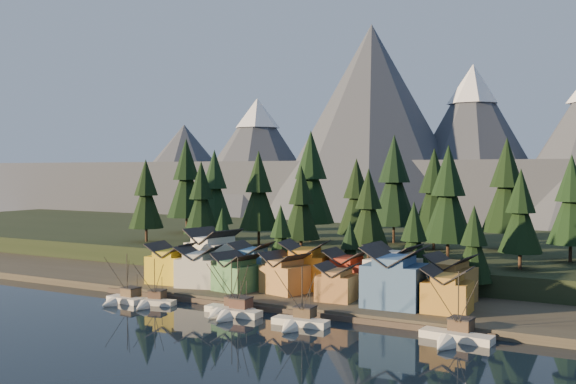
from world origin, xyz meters
The scene contains 44 objects.
ground centered at (0.00, 0.00, 0.00)m, with size 500.00×500.00×0.00m, color black.
shore_strip centered at (0.00, 40.00, 0.75)m, with size 400.00×50.00×1.50m, color #363027.
hillside centered at (0.00, 90.00, 3.00)m, with size 420.00×100.00×6.00m, color black.
dock centered at (0.00, 16.50, 0.50)m, with size 80.00×4.00×1.00m, color #4F4339.
mountain_ridge centered at (-4.20, 213.59, 26.06)m, with size 560.00×190.00×90.00m.
boat_0 centered at (-29.61, 7.76, 2.14)m, with size 8.40×8.99×10.65m.
boat_1 centered at (-23.18, 8.79, 1.80)m, with size 9.39×9.93×9.82m.
boat_2 centered at (-6.30, 9.83, 1.99)m, with size 9.74×10.62×10.76m.
boat_3 centered at (-3.93, 8.43, 2.26)m, with size 9.62×10.43×11.61m.
boat_4 centered at (9.41, 7.72, 2.05)m, with size 10.03×10.87×11.06m.
boat_6 centered at (34.62, 10.64, 2.11)m, with size 11.61×12.46×11.79m.
house_front_0 centered at (-30.46, 23.89, 6.04)m, with size 9.54×9.12×8.64m.
house_front_1 centered at (-22.59, 23.43, 5.98)m, with size 9.97×9.74×8.53m.
house_front_2 centered at (-12.86, 23.21, 5.51)m, with size 9.20×9.25×7.63m.
house_front_3 centered at (-2.98, 25.68, 5.73)m, with size 9.44×9.16×8.05m.
house_front_4 centered at (9.20, 24.06, 5.11)m, with size 7.08×7.59×6.88m.
house_front_5 centered at (20.48, 24.07, 7.18)m, with size 10.57×9.67×10.82m.
house_front_6 centered at (30.13, 23.88, 5.59)m, with size 7.92×7.50×7.79m.
house_back_0 centered at (-26.78, 34.54, 7.30)m, with size 11.76×11.43×11.05m.
house_back_1 centered at (-14.44, 31.55, 6.19)m, with size 8.84×8.92×8.93m.
house_back_2 centered at (-1.76, 32.09, 6.65)m, with size 10.75×10.16×9.81m.
house_back_3 centered at (7.08, 33.46, 5.90)m, with size 8.34×7.45×8.37m.
house_back_4 centered at (16.90, 33.44, 6.78)m, with size 9.92×9.58×10.06m.
house_back_5 centered at (28.50, 32.53, 6.17)m, with size 8.78×8.87×8.90m.
tree_hill_0 centered at (-62.00, 52.00, 18.63)m, with size 9.92×9.92×23.11m.
tree_hill_1 centered at (-50.00, 68.00, 20.26)m, with size 11.19×11.19×26.08m.
tree_hill_2 centered at (-40.00, 48.00, 18.28)m, with size 9.65×9.65×22.47m.
tree_hill_3 centered at (-30.00, 60.00, 19.82)m, with size 10.85×10.85×25.28m.
tree_hill_4 centered at (-22.00, 75.00, 23.07)m, with size 13.40×13.40×31.23m.
tree_hill_5 centered at (-12.00, 50.00, 17.61)m, with size 9.12×9.12×21.24m.
tree_hill_6 centered at (-4.00, 65.00, 18.60)m, with size 9.90×9.90×23.06m.
tree_hill_7 centered at (6.00, 48.00, 17.19)m, with size 8.79×8.79×20.48m.
tree_hill_8 centered at (14.00, 72.00, 20.00)m, with size 11.00×11.00×25.62m.
tree_hill_9 centered at (22.00, 55.00, 20.06)m, with size 11.04×11.04×25.72m.
tree_hill_10 centered at (30.00, 80.00, 21.43)m, with size 12.11×12.11×28.22m.
tree_hill_11 centered at (38.00, 50.00, 17.18)m, with size 8.78×8.78×20.46m.
tree_hill_12 centered at (46.00, 66.00, 18.88)m, with size 10.12×10.12×23.57m.
tree_hill_15 centered at (0.00, 82.00, 22.27)m, with size 12.78×12.78×29.77m.
tree_hill_16 centered at (-68.00, 78.00, 22.50)m, with size 12.95×12.95×30.18m.
tree_shore_0 centered at (-28.00, 40.00, 10.02)m, with size 6.70×6.70×15.60m.
tree_shore_1 centered at (-12.00, 40.00, 10.69)m, with size 7.22×7.22×16.83m.
tree_shore_2 centered at (5.00, 40.00, 9.06)m, with size 5.95×5.95×13.86m.
tree_shore_3 centered at (19.00, 40.00, 11.46)m, with size 7.83×7.83×18.24m.
tree_shore_4 centered at (31.00, 40.00, 11.25)m, with size 7.66×7.66×17.85m.
Camera 1 is at (58.85, -85.85, 26.16)m, focal length 40.00 mm.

